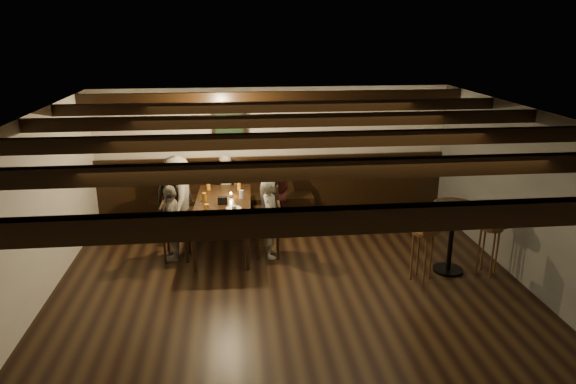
{
  "coord_description": "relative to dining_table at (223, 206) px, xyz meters",
  "views": [
    {
      "loc": [
        -0.72,
        -5.78,
        3.44
      ],
      "look_at": [
        0.04,
        1.3,
        1.13
      ],
      "focal_mm": 32.0,
      "sensor_mm": 36.0,
      "label": 1
    }
  ],
  "objects": [
    {
      "name": "bar_stool_left",
      "position": [
        2.79,
        -1.5,
        -0.28
      ],
      "size": [
        0.36,
        0.38,
        1.06
      ],
      "rotation": [
        0.0,
        0.0,
        0.3
      ],
      "color": "#3D2413",
      "rests_on": "floor"
    },
    {
      "name": "person_left_near",
      "position": [
        -0.73,
        0.48,
        0.02
      ],
      "size": [
        0.55,
        0.92,
        1.39
      ],
      "primitive_type": "imported",
      "rotation": [
        0.0,
        0.0,
        -1.61
      ],
      "color": "gray",
      "rests_on": "floor"
    },
    {
      "name": "person_bench_centre",
      "position": [
        0.04,
        1.05,
        -0.04
      ],
      "size": [
        0.48,
        0.32,
        1.29
      ],
      "primitive_type": "imported",
      "rotation": [
        0.0,
        0.0,
        3.11
      ],
      "color": "gray",
      "rests_on": "floor"
    },
    {
      "name": "person_left_far",
      "position": [
        -0.77,
        -0.42,
        -0.08
      ],
      "size": [
        0.31,
        0.71,
        1.19
      ],
      "primitive_type": "imported",
      "rotation": [
        0.0,
        0.0,
        -1.61
      ],
      "color": "gray",
      "rests_on": "floor"
    },
    {
      "name": "person_right_far",
      "position": [
        0.73,
        -0.48,
        -0.05
      ],
      "size": [
        0.32,
        0.47,
        1.25
      ],
      "primitive_type": "imported",
      "rotation": [
        0.0,
        0.0,
        1.54
      ],
      "color": "#A09A87",
      "rests_on": "floor"
    },
    {
      "name": "person_bench_right",
      "position": [
        0.93,
        0.87,
        -0.09
      ],
      "size": [
        0.59,
        0.47,
        1.18
      ],
      "primitive_type": "imported",
      "rotation": [
        0.0,
        0.0,
        3.11
      ],
      "color": "#57221E",
      "rests_on": "floor"
    },
    {
      "name": "pint_a",
      "position": [
        -0.26,
        0.71,
        0.13
      ],
      "size": [
        0.07,
        0.07,
        0.14
      ],
      "primitive_type": "cylinder",
      "color": "#BF7219",
      "rests_on": "dining_table"
    },
    {
      "name": "pint_g",
      "position": [
        0.02,
        -0.8,
        0.13
      ],
      "size": [
        0.07,
        0.07,
        0.14
      ],
      "primitive_type": "cylinder",
      "color": "#BF7219",
      "rests_on": "dining_table"
    },
    {
      "name": "plate_near",
      "position": [
        -0.17,
        -0.69,
        0.07
      ],
      "size": [
        0.24,
        0.24,
        0.01
      ],
      "primitive_type": "cylinder",
      "color": "white",
      "rests_on": "dining_table"
    },
    {
      "name": "plate_far",
      "position": [
        0.17,
        -0.31,
        0.07
      ],
      "size": [
        0.24,
        0.24,
        0.01
      ],
      "primitive_type": "cylinder",
      "color": "white",
      "rests_on": "dining_table"
    },
    {
      "name": "pint_c",
      "position": [
        -0.3,
        0.11,
        0.13
      ],
      "size": [
        0.07,
        0.07,
        0.14
      ],
      "primitive_type": "cylinder",
      "color": "#BF7219",
      "rests_on": "dining_table"
    },
    {
      "name": "pint_e",
      "position": [
        -0.24,
        -0.44,
        0.13
      ],
      "size": [
        0.07,
        0.07,
        0.14
      ],
      "primitive_type": "cylinder",
      "color": "#BF7219",
      "rests_on": "dining_table"
    },
    {
      "name": "chair_right_near",
      "position": [
        0.73,
        0.42,
        -0.4
      ],
      "size": [
        0.43,
        0.43,
        0.91
      ],
      "rotation": [
        0.0,
        0.0,
        1.54
      ],
      "color": "black",
      "rests_on": "floor"
    },
    {
      "name": "room",
      "position": [
        0.65,
        0.16,
        0.39
      ],
      "size": [
        7.0,
        7.0,
        7.0
      ],
      "color": "black",
      "rests_on": "ground"
    },
    {
      "name": "pint_b",
      "position": [
        0.27,
        0.64,
        0.13
      ],
      "size": [
        0.07,
        0.07,
        0.14
      ],
      "primitive_type": "cylinder",
      "color": "#BF7219",
      "rests_on": "dining_table"
    },
    {
      "name": "chair_right_far",
      "position": [
        0.7,
        -0.47,
        -0.42
      ],
      "size": [
        0.4,
        0.4,
        0.85
      ],
      "rotation": [
        0.0,
        0.0,
        1.54
      ],
      "color": "black",
      "rests_on": "floor"
    },
    {
      "name": "chair_left_near",
      "position": [
        -0.7,
        0.48,
        -0.4
      ],
      "size": [
        0.44,
        0.44,
        0.93
      ],
      "rotation": [
        0.0,
        0.0,
        -1.61
      ],
      "color": "black",
      "rests_on": "floor"
    },
    {
      "name": "pint_f",
      "position": [
        0.18,
        -0.56,
        0.13
      ],
      "size": [
        0.07,
        0.07,
        0.14
      ],
      "primitive_type": "cylinder",
      "color": "silver",
      "rests_on": "dining_table"
    },
    {
      "name": "bar_stool_right",
      "position": [
        3.79,
        -1.45,
        -0.28
      ],
      "size": [
        0.36,
        0.38,
        1.06
      ],
      "rotation": [
        0.0,
        0.0,
        0.29
      ],
      "color": "#3D2413",
      "rests_on": "floor"
    },
    {
      "name": "pint_d",
      "position": [
        0.31,
        0.19,
        0.13
      ],
      "size": [
        0.07,
        0.07,
        0.14
      ],
      "primitive_type": "cylinder",
      "color": "silver",
      "rests_on": "dining_table"
    },
    {
      "name": "condiment_caddy",
      "position": [
        -0.0,
        -0.05,
        0.12
      ],
      "size": [
        0.15,
        0.1,
        0.12
      ],
      "primitive_type": "cube",
      "color": "black",
      "rests_on": "dining_table"
    },
    {
      "name": "chair_left_far",
      "position": [
        -0.73,
        -0.42,
        -0.41
      ],
      "size": [
        0.42,
        0.42,
        0.88
      ],
      "rotation": [
        0.0,
        0.0,
        -1.61
      ],
      "color": "black",
      "rests_on": "floor"
    },
    {
      "name": "candle",
      "position": [
        0.13,
        0.3,
        0.09
      ],
      "size": [
        0.05,
        0.05,
        0.05
      ],
      "primitive_type": "cylinder",
      "color": "beige",
      "rests_on": "dining_table"
    },
    {
      "name": "high_top_table",
      "position": [
        3.29,
        -1.29,
        0.01
      ],
      "size": [
        0.59,
        0.59,
        1.05
      ],
      "color": "black",
      "rests_on": "floor"
    },
    {
      "name": "person_right_near",
      "position": [
        0.77,
        0.42,
        -0.06
      ],
      "size": [
        0.41,
        0.62,
        1.23
      ],
      "primitive_type": "imported",
      "rotation": [
        0.0,
        0.0,
        1.54
      ],
      "color": "#2B2B2E",
      "rests_on": "floor"
    },
    {
      "name": "dining_table",
      "position": [
        0.0,
        0.0,
        0.0
      ],
      "size": [
        0.96,
        2.0,
        0.74
      ],
      "rotation": [
        0.0,
        0.0,
        -0.04
      ],
      "color": "black",
      "rests_on": "floor"
    },
    {
      "name": "person_bench_left",
      "position": [
        -0.87,
        0.93,
        -0.03
      ],
      "size": [
        0.65,
        0.43,
        1.3
      ],
      "primitive_type": "imported",
      "rotation": [
        0.0,
        0.0,
        3.11
      ],
      "color": "#29292C",
      "rests_on": "floor"
    }
  ]
}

